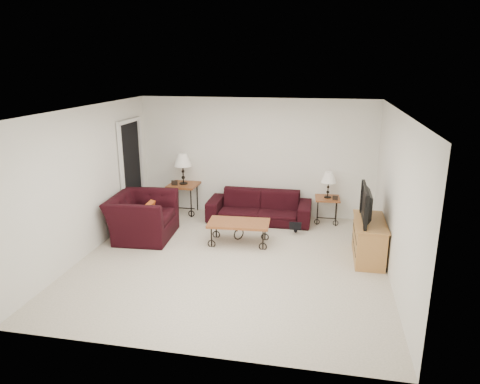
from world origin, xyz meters
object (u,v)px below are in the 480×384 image
side_table_right (327,210)px  coffee_table (239,233)px  side_table_left (184,199)px  lamp_left (183,169)px  lamp_right (328,185)px  sofa (259,207)px  backpack (296,222)px  tv_stand (369,240)px  armchair (143,217)px  television (371,204)px

side_table_right → coffee_table: bearing=-137.5°
side_table_left → lamp_left: lamp_left is taller
lamp_right → lamp_left: bearing=180.0°
sofa → backpack: (0.80, -0.53, -0.09)m
sofa → backpack: size_ratio=4.74×
side_table_left → sofa: bearing=-6.1°
coffee_table → tv_stand: size_ratio=0.99×
sofa → coffee_table: sofa is taller
armchair → television: bearing=-96.0°
lamp_right → tv_stand: (0.70, -1.65, -0.47)m
armchair → side_table_left: bearing=-16.2°
sofa → lamp_right: bearing=7.4°
television → backpack: (-1.26, 0.93, -0.73)m
lamp_right → coffee_table: size_ratio=0.49×
side_table_right → lamp_left: lamp_left is taller
side_table_right → armchair: 3.72m
side_table_left → side_table_right: (3.08, 0.00, -0.06)m
lamp_right → television: size_ratio=0.54×
side_table_left → television: television is taller
backpack → coffee_table: bearing=-167.7°
sofa → lamp_left: (-1.69, 0.18, 0.69)m
lamp_left → lamp_right: (3.08, 0.00, -0.19)m
lamp_right → coffee_table: bearing=-137.5°
tv_stand → television: television is taller
tv_stand → backpack: (-1.28, 0.93, -0.11)m
side_table_left → armchair: size_ratio=0.53×
side_table_left → side_table_right: 3.08m
side_table_left → television: (3.75, -1.65, 0.62)m
coffee_table → armchair: 1.85m
side_table_right → tv_stand: tv_stand is taller
tv_stand → television: bearing=180.0°
coffee_table → sofa: bearing=81.6°
coffee_table → armchair: size_ratio=0.88×
side_table_right → lamp_right: bearing=0.0°
coffee_table → armchair: bearing=-178.9°
side_table_right → lamp_right: (0.00, 0.00, 0.54)m
lamp_right → backpack: 1.09m
backpack → lamp_left: bearing=139.9°
side_table_left → lamp_left: size_ratio=1.00×
television → side_table_right: bearing=-157.7°
lamp_left → side_table_right: bearing=0.0°
armchair → backpack: size_ratio=2.79×
television → lamp_right: bearing=-157.7°
lamp_left → armchair: lamp_left is taller
lamp_right → armchair: 3.74m
side_table_right → backpack: bearing=-129.2°
coffee_table → backpack: bearing=36.3°
lamp_left → side_table_left: bearing=0.0°
lamp_left → tv_stand: bearing=-23.6°
side_table_left → coffee_table: side_table_left is taller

